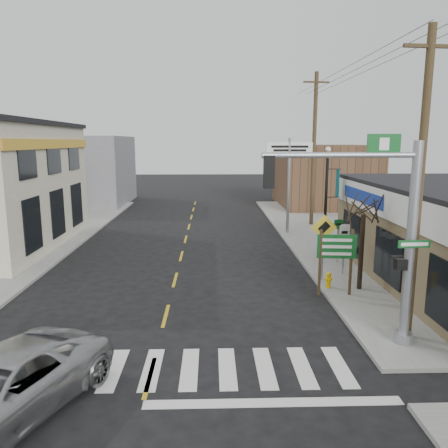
{
  "coord_description": "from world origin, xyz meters",
  "views": [
    {
      "loc": [
        1.6,
        -10.27,
        5.93
      ],
      "look_at": [
        2.08,
        6.22,
        2.8
      ],
      "focal_mm": 35.0,
      "sensor_mm": 36.0,
      "label": 1
    }
  ],
  "objects_px": {
    "fire_hydrant": "(329,279)",
    "bare_tree": "(364,201)",
    "suv": "(0,389)",
    "guide_sign": "(336,253)",
    "dance_center_sign": "(289,161)",
    "utility_pole_near": "(419,186)",
    "utility_pole_far": "(314,148)",
    "traffic_signal_pole": "(387,223)",
    "lamp_post": "(327,193)"
  },
  "relations": [
    {
      "from": "fire_hydrant",
      "to": "bare_tree",
      "type": "bearing_deg",
      "value": -7.97
    },
    {
      "from": "suv",
      "to": "guide_sign",
      "type": "xyz_separation_m",
      "value": [
        9.24,
        7.18,
        1.06
      ]
    },
    {
      "from": "bare_tree",
      "to": "suv",
      "type": "bearing_deg",
      "value": -142.97
    },
    {
      "from": "dance_center_sign",
      "to": "utility_pole_near",
      "type": "bearing_deg",
      "value": -80.8
    },
    {
      "from": "suv",
      "to": "dance_center_sign",
      "type": "relative_size",
      "value": 0.88
    },
    {
      "from": "dance_center_sign",
      "to": "bare_tree",
      "type": "xyz_separation_m",
      "value": [
        0.99,
        -11.06,
        -1.04
      ]
    },
    {
      "from": "fire_hydrant",
      "to": "dance_center_sign",
      "type": "relative_size",
      "value": 0.11
    },
    {
      "from": "fire_hydrant",
      "to": "utility_pole_far",
      "type": "distance_m",
      "value": 14.73
    },
    {
      "from": "fire_hydrant",
      "to": "guide_sign",
      "type": "bearing_deg",
      "value": -90.0
    },
    {
      "from": "utility_pole_near",
      "to": "dance_center_sign",
      "type": "bearing_deg",
      "value": 89.11
    },
    {
      "from": "traffic_signal_pole",
      "to": "utility_pole_far",
      "type": "bearing_deg",
      "value": 80.19
    },
    {
      "from": "utility_pole_far",
      "to": "traffic_signal_pole",
      "type": "bearing_deg",
      "value": -103.46
    },
    {
      "from": "traffic_signal_pole",
      "to": "suv",
      "type": "bearing_deg",
      "value": -164.58
    },
    {
      "from": "guide_sign",
      "to": "suv",
      "type": "bearing_deg",
      "value": -136.79
    },
    {
      "from": "lamp_post",
      "to": "utility_pole_far",
      "type": "relative_size",
      "value": 0.53
    },
    {
      "from": "fire_hydrant",
      "to": "bare_tree",
      "type": "height_order",
      "value": "bare_tree"
    },
    {
      "from": "lamp_post",
      "to": "utility_pole_near",
      "type": "height_order",
      "value": "utility_pole_near"
    },
    {
      "from": "suv",
      "to": "utility_pole_near",
      "type": "bearing_deg",
      "value": 41.89
    },
    {
      "from": "lamp_post",
      "to": "utility_pole_far",
      "type": "distance_m",
      "value": 8.58
    },
    {
      "from": "dance_center_sign",
      "to": "utility_pole_near",
      "type": "xyz_separation_m",
      "value": [
        0.99,
        -15.4,
        -0.04
      ]
    },
    {
      "from": "guide_sign",
      "to": "dance_center_sign",
      "type": "distance_m",
      "value": 12.12
    },
    {
      "from": "suv",
      "to": "dance_center_sign",
      "type": "height_order",
      "value": "dance_center_sign"
    },
    {
      "from": "bare_tree",
      "to": "guide_sign",
      "type": "bearing_deg",
      "value": -149.79
    },
    {
      "from": "lamp_post",
      "to": "utility_pole_near",
      "type": "bearing_deg",
      "value": -99.9
    },
    {
      "from": "guide_sign",
      "to": "utility_pole_far",
      "type": "xyz_separation_m",
      "value": [
        2.4,
        14.52,
        3.66
      ]
    },
    {
      "from": "suv",
      "to": "utility_pole_far",
      "type": "height_order",
      "value": "utility_pole_far"
    },
    {
      "from": "suv",
      "to": "dance_center_sign",
      "type": "distance_m",
      "value": 21.54
    },
    {
      "from": "suv",
      "to": "utility_pole_near",
      "type": "xyz_separation_m",
      "value": [
        10.44,
        3.54,
        3.96
      ]
    },
    {
      "from": "suv",
      "to": "guide_sign",
      "type": "height_order",
      "value": "guide_sign"
    },
    {
      "from": "fire_hydrant",
      "to": "lamp_post",
      "type": "distance_m",
      "value": 6.25
    },
    {
      "from": "suv",
      "to": "lamp_post",
      "type": "xyz_separation_m",
      "value": [
        10.49,
        13.46,
        2.61
      ]
    },
    {
      "from": "suv",
      "to": "traffic_signal_pole",
      "type": "height_order",
      "value": "traffic_signal_pole"
    },
    {
      "from": "fire_hydrant",
      "to": "bare_tree",
      "type": "xyz_separation_m",
      "value": [
        1.2,
        -0.17,
        3.21
      ]
    },
    {
      "from": "traffic_signal_pole",
      "to": "utility_pole_near",
      "type": "distance_m",
      "value": 1.46
    },
    {
      "from": "lamp_post",
      "to": "dance_center_sign",
      "type": "height_order",
      "value": "dance_center_sign"
    },
    {
      "from": "guide_sign",
      "to": "traffic_signal_pole",
      "type": "bearing_deg",
      "value": -81.97
    },
    {
      "from": "bare_tree",
      "to": "lamp_post",
      "type": "bearing_deg",
      "value": 89.49
    },
    {
      "from": "suv",
      "to": "fire_hydrant",
      "type": "bearing_deg",
      "value": 64.22
    },
    {
      "from": "suv",
      "to": "bare_tree",
      "type": "distance_m",
      "value": 13.41
    },
    {
      "from": "fire_hydrant",
      "to": "utility_pole_near",
      "type": "relative_size",
      "value": 0.07
    },
    {
      "from": "suv",
      "to": "dance_center_sign",
      "type": "xyz_separation_m",
      "value": [
        9.46,
        18.94,
        3.99
      ]
    },
    {
      "from": "bare_tree",
      "to": "dance_center_sign",
      "type": "bearing_deg",
      "value": 95.1
    },
    {
      "from": "dance_center_sign",
      "to": "suv",
      "type": "bearing_deg",
      "value": -111.0
    },
    {
      "from": "utility_pole_near",
      "to": "suv",
      "type": "bearing_deg",
      "value": -165.85
    },
    {
      "from": "utility_pole_near",
      "to": "traffic_signal_pole",
      "type": "bearing_deg",
      "value": -163.42
    },
    {
      "from": "utility_pole_near",
      "to": "fire_hydrant",
      "type": "bearing_deg",
      "value": 100.34
    },
    {
      "from": "guide_sign",
      "to": "lamp_post",
      "type": "distance_m",
      "value": 6.59
    },
    {
      "from": "traffic_signal_pole",
      "to": "bare_tree",
      "type": "distance_m",
      "value": 4.84
    },
    {
      "from": "dance_center_sign",
      "to": "bare_tree",
      "type": "bearing_deg",
      "value": -79.37
    },
    {
      "from": "suv",
      "to": "utility_pole_far",
      "type": "relative_size",
      "value": 0.51
    }
  ]
}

